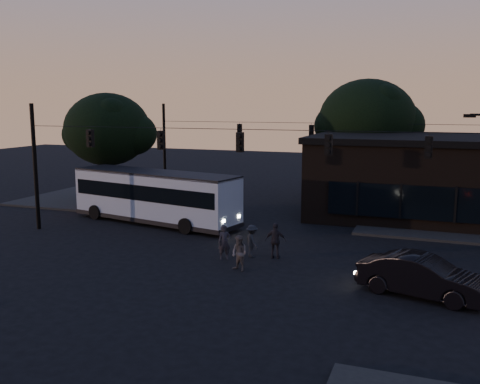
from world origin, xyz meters
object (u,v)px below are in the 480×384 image
(pedestrian_c, at_px, (276,241))
(bus, at_px, (155,194))
(pedestrian_b, at_px, (239,253))
(car, at_px, (422,276))
(pedestrian_a, at_px, (224,242))
(building, at_px, (430,177))
(pedestrian_d, at_px, (252,241))

(pedestrian_c, bearing_deg, bus, -33.81)
(bus, distance_m, pedestrian_b, 11.28)
(bus, height_order, car, bus)
(pedestrian_a, bearing_deg, pedestrian_b, -75.35)
(bus, relative_size, pedestrian_c, 6.75)
(pedestrian_b, bearing_deg, pedestrian_c, 90.88)
(building, distance_m, pedestrian_a, 16.79)
(building, distance_m, pedestrian_d, 15.48)
(building, bearing_deg, pedestrian_c, -117.50)
(building, relative_size, pedestrian_c, 8.70)
(bus, relative_size, pedestrian_a, 7.07)
(pedestrian_b, height_order, pedestrian_c, pedestrian_c)
(pedestrian_d, bearing_deg, pedestrian_c, -126.75)
(pedestrian_c, bearing_deg, building, -123.78)
(bus, height_order, pedestrian_c, bus)
(car, bearing_deg, pedestrian_b, 101.45)
(bus, distance_m, pedestrian_a, 9.36)
(building, height_order, bus, building)
(pedestrian_a, bearing_deg, car, -39.98)
(bus, bearing_deg, car, -13.91)
(building, xyz_separation_m, pedestrian_d, (-7.92, -13.17, -1.90))
(building, bearing_deg, bus, -153.47)
(car, distance_m, pedestrian_c, 7.52)
(pedestrian_b, relative_size, pedestrian_c, 0.91)
(building, distance_m, bus, 18.11)
(pedestrian_a, height_order, pedestrian_d, pedestrian_a)
(bus, xyz_separation_m, pedestrian_a, (7.15, -5.95, -1.00))
(bus, height_order, pedestrian_a, bus)
(pedestrian_a, distance_m, pedestrian_d, 1.41)
(pedestrian_c, xyz_separation_m, pedestrian_d, (-1.16, -0.17, -0.08))
(car, distance_m, pedestrian_b, 7.86)
(building, bearing_deg, pedestrian_b, -116.55)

